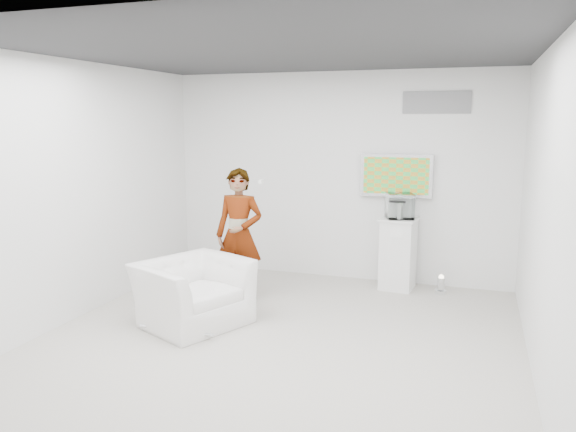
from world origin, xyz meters
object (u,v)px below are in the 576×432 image
Objects in this scene: tv at (396,175)px; person at (239,235)px; armchair at (193,293)px; pedestal at (398,254)px; floor_uplight at (441,285)px.

tv is 0.58× the size of person.
person is at bearing 16.14° from armchair.
pedestal is at bearing -18.68° from armchair.
tv reaches higher than person.
person is 1.51× the size of armchair.
tv is at bearing 36.88° from person.
floor_uplight is at bearing -5.85° from pedestal.
person is 2.23m from pedestal.
floor_uplight is at bearing 22.25° from person.
tv is 1.09m from pedestal.
pedestal is at bearing 174.15° from floor_uplight.
person is at bearing -148.69° from pedestal.
tv is at bearing -14.02° from armchair.
tv is at bearing 109.49° from pedestal.
person is (-1.79, -1.41, -0.69)m from tv.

